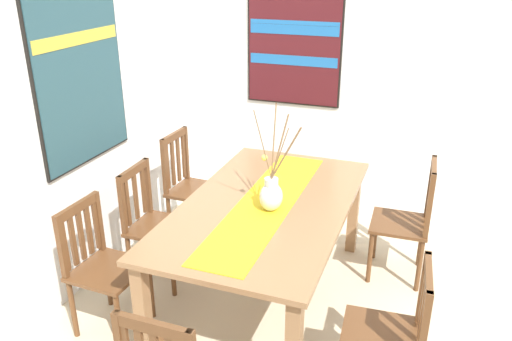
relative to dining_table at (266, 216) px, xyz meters
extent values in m
cube|color=beige|center=(-0.28, -0.45, -0.69)|extent=(6.40, 6.40, 0.03)
cube|color=white|center=(-0.28, 1.41, 0.67)|extent=(6.40, 0.12, 2.70)
cube|color=white|center=(1.58, -0.45, 0.67)|extent=(0.12, 6.40, 2.70)
cube|color=#8E6642|center=(0.00, 0.00, 0.08)|extent=(1.93, 1.08, 0.03)
cube|color=#8E6642|center=(0.88, -0.46, -0.31)|extent=(0.08, 0.08, 0.74)
cube|color=#8E6642|center=(-0.88, 0.46, -0.31)|extent=(0.08, 0.08, 0.74)
cube|color=#8E6642|center=(0.88, 0.46, -0.31)|extent=(0.08, 0.08, 0.74)
cube|color=gold|center=(0.00, 0.00, 0.10)|extent=(1.77, 0.36, 0.01)
ellipsoid|color=silver|center=(-0.08, -0.06, 0.19)|extent=(0.18, 0.15, 0.19)
cylinder|color=silver|center=(-0.08, -0.06, 0.30)|extent=(0.09, 0.09, 0.05)
cylinder|color=brown|center=(-0.14, -0.02, 0.56)|extent=(0.11, 0.09, 0.48)
cylinder|color=brown|center=(-0.08, -0.15, 0.51)|extent=(0.02, 0.20, 0.37)
cylinder|color=brown|center=(-0.05, -0.10, 0.53)|extent=(0.08, 0.09, 0.42)
cylinder|color=brown|center=(-0.02, -0.05, 0.56)|extent=(0.13, 0.02, 0.47)
cylinder|color=brown|center=(-0.04, -0.10, 0.49)|extent=(0.08, 0.09, 0.33)
sphere|color=#E5CC4C|center=(-0.08, -0.01, 0.46)|extent=(0.04, 0.04, 0.04)
cube|color=brown|center=(-0.64, 0.86, -0.23)|extent=(0.44, 0.44, 0.03)
cylinder|color=brown|center=(-0.47, 0.67, -0.46)|extent=(0.04, 0.04, 0.43)
cylinder|color=brown|center=(-0.83, 0.68, -0.46)|extent=(0.04, 0.04, 0.43)
cylinder|color=brown|center=(-0.46, 1.03, -0.46)|extent=(0.04, 0.04, 0.43)
cylinder|color=brown|center=(-0.82, 1.04, -0.46)|extent=(0.04, 0.04, 0.43)
cube|color=brown|center=(-0.46, 1.04, 0.00)|extent=(0.04, 0.04, 0.44)
cube|color=brown|center=(-0.82, 1.05, 0.00)|extent=(0.04, 0.04, 0.44)
cube|color=brown|center=(-0.64, 1.05, 0.18)|extent=(0.38, 0.05, 0.06)
cube|color=brown|center=(-0.48, 1.04, -0.02)|extent=(0.04, 0.02, 0.35)
cube|color=brown|center=(-0.56, 1.04, -0.02)|extent=(0.04, 0.02, 0.35)
cube|color=brown|center=(-0.64, 1.05, -0.02)|extent=(0.04, 0.02, 0.35)
cube|color=brown|center=(-0.71, 1.05, -0.02)|extent=(0.04, 0.02, 0.35)
cube|color=brown|center=(-0.79, 1.05, -0.02)|extent=(0.04, 0.02, 0.35)
cube|color=brown|center=(-0.67, -0.89, -0.23)|extent=(0.45, 0.45, 0.03)
cube|color=brown|center=(-0.84, -1.09, 0.00)|extent=(0.04, 0.04, 0.44)
cube|color=brown|center=(-0.48, -1.06, 0.00)|extent=(0.04, 0.04, 0.44)
cube|color=brown|center=(-0.66, -1.08, 0.19)|extent=(0.38, 0.06, 0.06)
cube|color=brown|center=(-0.77, -1.08, -0.02)|extent=(0.04, 0.02, 0.35)
cube|color=brown|center=(-0.66, -1.08, -0.02)|extent=(0.04, 0.02, 0.35)
cube|color=brown|center=(-0.54, -1.07, -0.02)|extent=(0.04, 0.02, 0.35)
cube|color=brown|center=(-1.45, 0.01, 0.18)|extent=(0.03, 0.38, 0.06)
cube|color=brown|center=(-0.03, 0.83, -0.23)|extent=(0.43, 0.43, 0.03)
cylinder|color=brown|center=(0.16, 0.66, -0.46)|extent=(0.04, 0.04, 0.43)
cylinder|color=brown|center=(-0.20, 0.65, -0.46)|extent=(0.04, 0.04, 0.43)
cylinder|color=brown|center=(0.15, 1.02, -0.46)|extent=(0.04, 0.04, 0.43)
cylinder|color=brown|center=(-0.21, 1.01, -0.46)|extent=(0.04, 0.04, 0.43)
cube|color=brown|center=(0.15, 1.03, 0.00)|extent=(0.04, 0.04, 0.45)
cube|color=brown|center=(-0.21, 1.02, 0.00)|extent=(0.04, 0.04, 0.45)
cube|color=brown|center=(-0.03, 1.02, 0.20)|extent=(0.38, 0.04, 0.06)
cube|color=brown|center=(0.08, 1.02, -0.01)|extent=(0.04, 0.02, 0.36)
cube|color=brown|center=(-0.03, 1.02, -0.01)|extent=(0.04, 0.02, 0.36)
cube|color=brown|center=(-0.14, 1.02, -0.01)|extent=(0.04, 0.02, 0.36)
cube|color=brown|center=(0.65, 0.87, -0.23)|extent=(0.44, 0.44, 0.03)
cylinder|color=brown|center=(0.83, 0.68, -0.46)|extent=(0.04, 0.04, 0.43)
cylinder|color=brown|center=(0.47, 0.70, -0.46)|extent=(0.04, 0.04, 0.43)
cylinder|color=brown|center=(0.84, 1.04, -0.46)|extent=(0.04, 0.04, 0.43)
cylinder|color=brown|center=(0.48, 1.06, -0.46)|extent=(0.04, 0.04, 0.43)
cube|color=brown|center=(0.84, 1.05, 0.02)|extent=(0.04, 0.04, 0.49)
cube|color=brown|center=(0.48, 1.07, 0.02)|extent=(0.04, 0.04, 0.49)
cube|color=brown|center=(0.66, 1.06, 0.24)|extent=(0.38, 0.05, 0.06)
cube|color=brown|center=(0.80, 1.05, 0.01)|extent=(0.04, 0.02, 0.40)
cube|color=brown|center=(0.71, 1.06, 0.01)|extent=(0.04, 0.02, 0.40)
cube|color=brown|center=(0.62, 1.06, 0.01)|extent=(0.04, 0.02, 0.40)
cube|color=brown|center=(0.52, 1.06, 0.01)|extent=(0.04, 0.02, 0.40)
cube|color=brown|center=(0.65, -0.85, -0.23)|extent=(0.43, 0.43, 0.03)
cylinder|color=brown|center=(0.47, -0.67, -0.46)|extent=(0.04, 0.04, 0.43)
cylinder|color=brown|center=(0.82, -0.66, -0.46)|extent=(0.04, 0.04, 0.43)
cylinder|color=brown|center=(0.48, -1.03, -0.46)|extent=(0.04, 0.04, 0.43)
cylinder|color=brown|center=(0.84, -1.02, -0.46)|extent=(0.04, 0.04, 0.43)
cube|color=brown|center=(0.48, -1.04, 0.03)|extent=(0.04, 0.04, 0.50)
cube|color=brown|center=(0.84, -1.03, 0.03)|extent=(0.04, 0.04, 0.50)
cube|color=brown|center=(0.66, -1.04, 0.25)|extent=(0.38, 0.04, 0.06)
cube|color=brown|center=(0.52, -1.04, 0.01)|extent=(0.04, 0.02, 0.41)
cube|color=brown|center=(0.61, -1.04, 0.01)|extent=(0.04, 0.02, 0.41)
cube|color=brown|center=(0.70, -1.04, 0.01)|extent=(0.04, 0.02, 0.41)
cube|color=brown|center=(0.79, -1.03, 0.01)|extent=(0.04, 0.02, 0.41)
cube|color=black|center=(-0.08, 1.35, 0.87)|extent=(0.92, 0.04, 1.20)
cube|color=#284C56|center=(-0.08, 1.33, 0.87)|extent=(0.89, 0.01, 1.17)
cube|color=gold|center=(-0.08, 1.32, 1.14)|extent=(0.86, 0.00, 0.09)
cube|color=black|center=(1.51, 0.27, 0.87)|extent=(0.04, 0.87, 0.99)
cube|color=#471419|center=(1.49, 0.27, 0.87)|extent=(0.01, 0.84, 0.96)
cube|color=#1E60A8|center=(1.49, 0.27, 0.78)|extent=(0.00, 0.81, 0.09)
cube|color=#1E60A8|center=(1.49, 0.27, 1.11)|extent=(0.00, 0.81, 0.04)
cube|color=#1E60A8|center=(1.49, 0.27, 1.05)|extent=(0.00, 0.81, 0.08)
camera|label=1|loc=(-2.95, -1.01, 1.65)|focal=36.00mm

